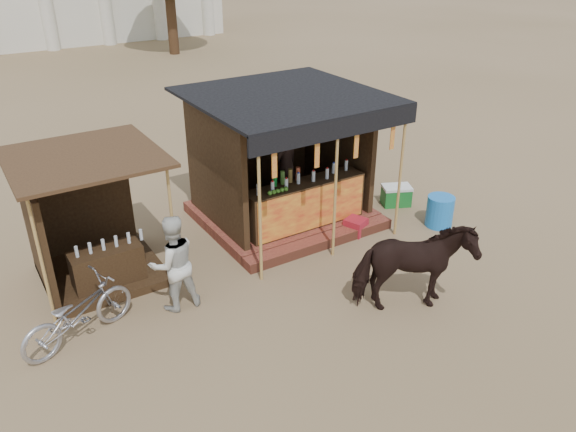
% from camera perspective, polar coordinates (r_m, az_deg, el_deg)
% --- Properties ---
extents(ground, '(120.00, 120.00, 0.00)m').
position_cam_1_polar(ground, '(9.47, 5.24, -9.70)').
color(ground, '#846B4C').
rests_on(ground, ground).
extents(main_stall, '(3.60, 3.61, 2.78)m').
position_cam_1_polar(main_stall, '(11.87, -0.40, 4.15)').
color(main_stall, brown).
rests_on(main_stall, ground).
extents(secondary_stall, '(2.40, 2.40, 2.38)m').
position_cam_1_polar(secondary_stall, '(10.47, -19.85, -1.97)').
color(secondary_stall, '#392714').
rests_on(secondary_stall, ground).
extents(cow, '(2.06, 1.53, 1.58)m').
position_cam_1_polar(cow, '(9.29, 12.55, -5.19)').
color(cow, black).
rests_on(cow, ground).
extents(motorbike, '(1.98, 1.23, 0.98)m').
position_cam_1_polar(motorbike, '(9.16, -20.62, -9.25)').
color(motorbike, '#A0A0A9').
rests_on(motorbike, ground).
extents(bystander, '(0.83, 0.65, 1.67)m').
position_cam_1_polar(bystander, '(9.29, -11.58, -4.75)').
color(bystander, beige).
rests_on(bystander, ground).
extents(blue_barrel, '(0.63, 0.63, 0.67)m').
position_cam_1_polar(blue_barrel, '(12.32, 15.16, 0.47)').
color(blue_barrel, blue).
rests_on(blue_barrel, ground).
extents(red_crate, '(0.50, 0.51, 0.33)m').
position_cam_1_polar(red_crate, '(11.72, 6.88, -1.05)').
color(red_crate, maroon).
rests_on(red_crate, ground).
extents(cooler, '(0.77, 0.67, 0.46)m').
position_cam_1_polar(cooler, '(13.09, 10.94, 2.08)').
color(cooler, '#186D27').
rests_on(cooler, ground).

